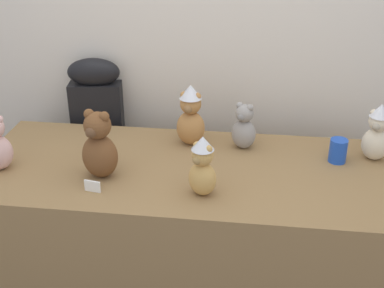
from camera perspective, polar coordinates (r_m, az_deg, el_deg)
wall_back at (r=2.73m, az=1.78°, el=14.41°), size 7.00×0.08×2.60m
display_table at (r=2.52m, az=0.00°, el=-10.03°), size 1.97×0.79×0.74m
instrument_case at (r=2.99m, az=-10.10°, el=-0.41°), size 0.29×0.16×1.07m
teddy_bear_chestnut at (r=2.23m, az=-10.22°, el=-0.27°), size 0.19×0.17×0.31m
teddy_bear_honey at (r=2.07m, az=1.16°, el=-2.52°), size 0.15×0.15×0.26m
teddy_bear_cream at (r=2.48m, az=19.76°, el=1.16°), size 0.16×0.15×0.27m
teddy_bear_ash at (r=2.46m, az=5.74°, el=1.84°), size 0.15×0.14×0.23m
teddy_bear_caramel at (r=2.47m, az=-0.15°, el=3.13°), size 0.15×0.14×0.31m
party_cup_blue at (r=2.44m, az=15.83°, el=-0.71°), size 0.08×0.08×0.11m
name_card_front_left at (r=2.18m, az=-10.90°, el=-4.54°), size 0.07×0.02×0.05m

